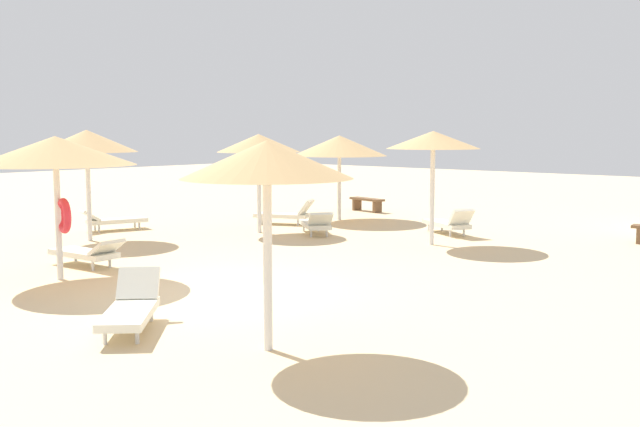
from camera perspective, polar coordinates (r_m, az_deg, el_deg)
The scene contains 14 objects.
ground_plane at distance 13.49m, azimuth -8.43°, elevation -6.17°, with size 80.00×80.00×0.00m, color beige.
parasol_0 at distance 23.98m, azimuth 1.53°, elevation 5.32°, with size 3.12×3.12×2.79m.
parasol_1 at distance 15.15m, azimuth -19.99°, elevation 4.55°, with size 3.10×3.10×2.84m.
parasol_2 at distance 18.90m, azimuth 8.85°, elevation 5.66°, with size 2.39×2.39×2.93m.
parasol_4 at distance 20.33m, azimuth -17.79°, elevation 5.40°, with size 2.64×2.64×2.96m.
parasol_5 at distance 21.00m, azimuth -4.82°, elevation 5.47°, with size 2.40×2.40×2.85m.
parasol_6 at distance 9.59m, azimuth -4.18°, elevation 4.14°, with size 2.29×2.29×2.82m.
lounger_0 at distance 22.98m, azimuth -2.67°, elevation -0.05°, with size 1.94×1.37×0.80m.
lounger_1 at distance 16.59m, azimuth -17.73°, elevation -2.93°, with size 1.95×0.81×0.67m.
lounger_2 at distance 21.06m, azimuth 10.04°, elevation -0.74°, with size 1.93×1.44×0.80m.
lounger_4 at distance 22.45m, azimuth -15.93°, elevation -0.48°, with size 1.17×2.01×0.67m.
lounger_5 at distance 20.65m, azimuth -0.33°, elevation -0.80°, with size 1.88×1.66×0.73m.
lounger_6 at distance 11.23m, azimuth -14.59°, elevation -7.19°, with size 1.76×1.76×0.80m.
bench_0 at distance 26.68m, azimuth 3.69°, elevation 0.90°, with size 1.55×0.66×0.49m.
Camera 1 is at (10.01, -8.55, 2.94)m, focal length 40.90 mm.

